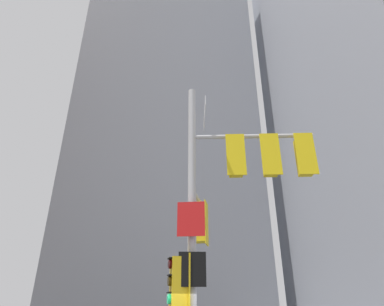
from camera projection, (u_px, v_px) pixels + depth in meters
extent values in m
cube|color=#9399A3|center=(160.00, 146.00, 37.11)|extent=(17.17, 17.17, 37.91)
cylinder|color=#B2B2B5|center=(192.00, 228.00, 7.61)|extent=(0.20, 0.20, 7.84)
cylinder|color=#B2B2B5|center=(252.00, 136.00, 8.61)|extent=(3.12, 0.82, 0.11)
cylinder|color=#B2B2B5|center=(199.00, 201.00, 8.91)|extent=(0.86, 1.91, 0.11)
cube|color=yellow|center=(236.00, 154.00, 8.19)|extent=(0.47, 0.14, 1.14)
cube|color=yellow|center=(235.00, 157.00, 8.36)|extent=(0.41, 0.41, 1.00)
cylinder|color=#360605|center=(234.00, 148.00, 8.69)|extent=(0.21, 0.10, 0.20)
cube|color=black|center=(234.00, 145.00, 8.75)|extent=(0.23, 0.12, 0.02)
cylinder|color=#3C2C06|center=(235.00, 160.00, 8.54)|extent=(0.21, 0.10, 0.20)
cube|color=black|center=(234.00, 156.00, 8.60)|extent=(0.23, 0.12, 0.02)
cylinder|color=#19C672|center=(235.00, 173.00, 8.39)|extent=(0.21, 0.10, 0.20)
cube|color=black|center=(235.00, 169.00, 8.45)|extent=(0.23, 0.12, 0.02)
cube|color=yellow|center=(271.00, 153.00, 8.16)|extent=(0.47, 0.14, 1.14)
cube|color=yellow|center=(269.00, 157.00, 8.33)|extent=(0.41, 0.41, 1.00)
cylinder|color=red|center=(267.00, 148.00, 8.67)|extent=(0.21, 0.10, 0.20)
cube|color=black|center=(266.00, 144.00, 8.72)|extent=(0.23, 0.12, 0.02)
cylinder|color=#3C2C06|center=(268.00, 160.00, 8.51)|extent=(0.21, 0.10, 0.20)
cube|color=black|center=(268.00, 156.00, 8.57)|extent=(0.23, 0.12, 0.02)
cylinder|color=#06311C|center=(269.00, 172.00, 8.36)|extent=(0.21, 0.10, 0.20)
cube|color=black|center=(269.00, 168.00, 8.42)|extent=(0.23, 0.12, 0.02)
cube|color=yellow|center=(306.00, 153.00, 8.14)|extent=(0.47, 0.14, 1.14)
cube|color=yellow|center=(304.00, 156.00, 8.31)|extent=(0.41, 0.41, 1.00)
cylinder|color=#360605|center=(300.00, 147.00, 8.64)|extent=(0.21, 0.10, 0.20)
cube|color=black|center=(299.00, 144.00, 8.70)|extent=(0.23, 0.12, 0.02)
cylinder|color=yellow|center=(302.00, 159.00, 8.49)|extent=(0.21, 0.10, 0.20)
cube|color=black|center=(301.00, 155.00, 8.54)|extent=(0.23, 0.12, 0.02)
cylinder|color=#06311C|center=(304.00, 172.00, 8.34)|extent=(0.21, 0.10, 0.20)
cube|color=black|center=(303.00, 168.00, 8.39)|extent=(0.23, 0.12, 0.02)
cube|color=yellow|center=(206.00, 223.00, 8.62)|extent=(0.21, 0.46, 1.14)
cube|color=yellow|center=(199.00, 223.00, 8.65)|extent=(0.44, 0.44, 1.00)
cylinder|color=#360605|center=(192.00, 211.00, 8.84)|extent=(0.13, 0.21, 0.20)
cube|color=black|center=(192.00, 206.00, 8.89)|extent=(0.15, 0.23, 0.02)
cylinder|color=#3C2C06|center=(192.00, 224.00, 8.69)|extent=(0.13, 0.21, 0.20)
cube|color=black|center=(192.00, 219.00, 8.74)|extent=(0.15, 0.23, 0.02)
cylinder|color=#19C672|center=(192.00, 237.00, 8.53)|extent=(0.13, 0.21, 0.20)
cube|color=black|center=(192.00, 232.00, 8.59)|extent=(0.15, 0.23, 0.02)
cube|color=gold|center=(187.00, 281.00, 7.08)|extent=(0.06, 0.48, 1.14)
cube|color=gold|center=(179.00, 281.00, 7.04)|extent=(0.36, 0.36, 1.00)
cylinder|color=#360605|center=(170.00, 264.00, 7.14)|extent=(0.07, 0.20, 0.20)
cube|color=black|center=(170.00, 258.00, 7.19)|extent=(0.08, 0.22, 0.02)
cylinder|color=#3C2C06|center=(170.00, 281.00, 6.99)|extent=(0.07, 0.20, 0.20)
cube|color=black|center=(169.00, 275.00, 7.04)|extent=(0.08, 0.22, 0.02)
cylinder|color=#19C672|center=(169.00, 299.00, 6.84)|extent=(0.07, 0.20, 0.20)
cube|color=black|center=(169.00, 293.00, 6.89)|extent=(0.08, 0.22, 0.02)
cube|color=white|center=(205.00, 114.00, 8.97)|extent=(0.28, 1.35, 0.28)
cube|color=#19479E|center=(205.00, 114.00, 8.97)|extent=(0.27, 1.31, 0.24)
cube|color=red|center=(191.00, 219.00, 7.48)|extent=(0.62, 0.20, 0.80)
cube|color=white|center=(191.00, 219.00, 7.48)|extent=(0.58, 0.19, 0.76)
cube|color=black|center=(192.00, 269.00, 7.01)|extent=(0.59, 0.11, 0.72)
cube|color=white|center=(192.00, 269.00, 7.01)|extent=(0.55, 0.10, 0.68)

